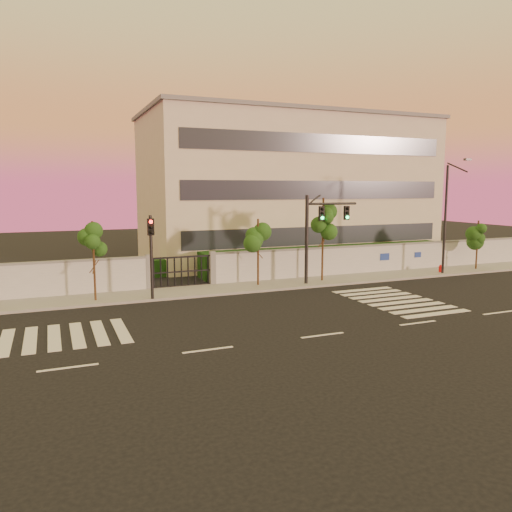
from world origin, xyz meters
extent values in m
plane|color=black|center=(0.00, 0.00, 0.00)|extent=(120.00, 120.00, 0.00)
cube|color=gray|center=(0.00, 10.50, 0.07)|extent=(60.00, 3.00, 0.15)
cube|color=#ABADB2|center=(14.50, 12.00, 1.00)|extent=(31.00, 0.30, 2.00)
cube|color=slate|center=(14.50, 12.00, 2.06)|extent=(31.00, 0.36, 0.12)
cube|color=slate|center=(-5.00, 12.00, 1.10)|extent=(0.35, 0.35, 2.20)
cube|color=slate|center=(-1.00, 12.00, 1.10)|extent=(0.35, 0.35, 2.20)
cube|color=black|center=(9.00, 14.50, 0.90)|extent=(20.00, 2.00, 1.80)
cube|color=black|center=(-3.00, 17.00, 0.60)|extent=(6.00, 1.50, 1.20)
cube|color=beige|center=(9.00, 22.00, 6.00)|extent=(24.00, 12.00, 12.00)
cube|color=#262D38|center=(9.00, 15.98, 2.50)|extent=(22.00, 0.08, 1.40)
cube|color=#262D38|center=(9.00, 15.98, 6.00)|extent=(22.00, 0.08, 1.40)
cube|color=#262D38|center=(9.00, 15.98, 9.50)|extent=(22.00, 0.08, 1.40)
cube|color=slate|center=(9.00, 22.00, 12.10)|extent=(24.40, 12.40, 0.30)
cube|color=silver|center=(-12.20, 4.00, 0.01)|extent=(0.50, 4.00, 0.02)
cube|color=silver|center=(-11.30, 4.00, 0.01)|extent=(0.50, 4.00, 0.02)
cube|color=silver|center=(-10.40, 4.00, 0.01)|extent=(0.50, 4.00, 0.02)
cube|color=silver|center=(-9.50, 4.00, 0.01)|extent=(0.50, 4.00, 0.02)
cube|color=silver|center=(-8.60, 4.00, 0.01)|extent=(0.50, 4.00, 0.02)
cube|color=silver|center=(-7.70, 4.00, 0.01)|extent=(0.50, 4.00, 0.02)
cube|color=silver|center=(7.00, 1.00, 0.01)|extent=(4.00, 0.50, 0.02)
cube|color=silver|center=(7.00, 1.90, 0.01)|extent=(4.00, 0.50, 0.02)
cube|color=silver|center=(7.00, 2.80, 0.01)|extent=(4.00, 0.50, 0.02)
cube|color=silver|center=(7.00, 3.70, 0.01)|extent=(4.00, 0.50, 0.02)
cube|color=silver|center=(7.00, 4.60, 0.01)|extent=(4.00, 0.50, 0.02)
cube|color=silver|center=(7.00, 5.50, 0.01)|extent=(4.00, 0.50, 0.02)
cube|color=silver|center=(7.00, 6.40, 0.01)|extent=(4.00, 0.50, 0.02)
cube|color=silver|center=(7.00, 7.30, 0.01)|extent=(4.00, 0.50, 0.02)
cube|color=silver|center=(-10.00, 0.00, 0.01)|extent=(2.00, 0.15, 0.01)
cube|color=silver|center=(-5.00, 0.00, 0.01)|extent=(2.00, 0.15, 0.01)
cube|color=silver|center=(0.00, 0.00, 0.01)|extent=(2.00, 0.15, 0.01)
cube|color=silver|center=(5.00, 0.00, 0.01)|extent=(2.00, 0.15, 0.01)
cube|color=silver|center=(10.00, 0.00, 0.01)|extent=(2.00, 0.15, 0.01)
cylinder|color=#382314|center=(-8.25, 9.91, 2.20)|extent=(0.12, 0.12, 4.40)
sphere|color=#174313|center=(-8.25, 9.91, 3.52)|extent=(1.06, 1.06, 1.06)
sphere|color=#174313|center=(-7.91, 10.11, 2.86)|extent=(0.81, 0.81, 0.81)
sphere|color=#174313|center=(-8.54, 9.77, 3.08)|extent=(0.77, 0.77, 0.77)
cylinder|color=#382314|center=(1.52, 10.60, 2.13)|extent=(0.12, 0.12, 4.26)
sphere|color=#174313|center=(1.52, 10.60, 3.41)|extent=(1.13, 1.13, 1.13)
sphere|color=#174313|center=(1.88, 10.81, 2.77)|extent=(0.86, 0.86, 0.86)
sphere|color=#174313|center=(1.21, 10.45, 2.98)|extent=(0.82, 0.82, 0.82)
cylinder|color=#382314|center=(5.97, 10.37, 2.76)|extent=(0.13, 0.13, 5.52)
sphere|color=#174313|center=(5.97, 10.37, 4.41)|extent=(1.20, 1.20, 1.20)
sphere|color=#174313|center=(6.35, 10.59, 3.59)|extent=(0.92, 0.92, 0.92)
sphere|color=#174313|center=(5.64, 10.21, 3.86)|extent=(0.87, 0.87, 0.87)
cylinder|color=#382314|center=(19.04, 10.12, 1.88)|extent=(0.13, 0.13, 3.76)
sphere|color=#174313|center=(19.04, 10.12, 3.01)|extent=(1.15, 1.15, 1.15)
sphere|color=#174313|center=(19.41, 10.33, 2.44)|extent=(0.88, 0.88, 0.88)
sphere|color=#174313|center=(18.73, 9.97, 2.63)|extent=(0.83, 0.83, 0.83)
cylinder|color=black|center=(4.52, 9.87, 2.85)|extent=(0.22, 0.22, 5.71)
cylinder|color=black|center=(6.27, 9.87, 5.16)|extent=(3.50, 0.40, 0.15)
cube|color=black|center=(5.53, 9.82, 4.56)|extent=(0.32, 0.17, 0.83)
sphere|color=#0CF259|center=(5.53, 9.71, 4.30)|extent=(0.18, 0.18, 0.18)
cube|color=black|center=(7.37, 9.82, 4.56)|extent=(0.32, 0.17, 0.83)
sphere|color=#0CF259|center=(7.37, 9.71, 4.30)|extent=(0.18, 0.18, 0.18)
cylinder|color=black|center=(-5.35, 9.12, 2.35)|extent=(0.17, 0.17, 4.70)
cube|color=black|center=(-5.35, 9.07, 4.07)|extent=(0.37, 0.19, 0.94)
sphere|color=red|center=(-5.35, 8.96, 4.36)|extent=(0.21, 0.21, 0.21)
cylinder|color=black|center=(15.31, 9.55, 3.86)|extent=(0.17, 0.17, 7.72)
cylinder|color=black|center=(15.31, 8.69, 7.52)|extent=(0.10, 1.85, 0.75)
cube|color=#3F3F44|center=(15.31, 7.82, 8.01)|extent=(0.48, 0.24, 0.14)
cylinder|color=red|center=(15.46, 9.95, 0.23)|extent=(0.20, 0.20, 0.46)
cylinder|color=red|center=(15.46, 9.95, 0.50)|extent=(0.26, 0.26, 0.09)
sphere|color=red|center=(15.46, 9.95, 0.60)|extent=(0.16, 0.16, 0.16)
cylinder|color=red|center=(15.46, 9.95, 0.32)|extent=(0.26, 0.11, 0.09)
camera|label=1|loc=(-10.33, -17.64, 6.10)|focal=35.00mm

